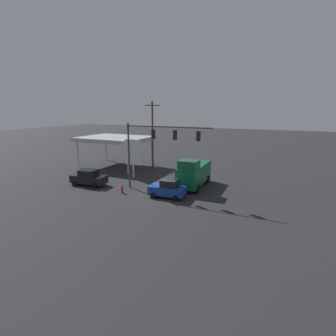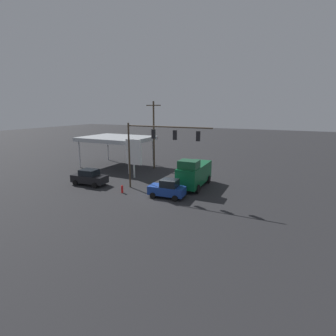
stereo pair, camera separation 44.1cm
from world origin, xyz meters
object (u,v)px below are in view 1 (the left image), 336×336
(price_sign, at_px, (133,153))
(fire_hydrant, at_px, (122,189))
(delivery_truck, at_px, (194,173))
(sedan_far, at_px, (89,178))
(traffic_signal_assembly, at_px, (157,141))
(utility_pole, at_px, (153,134))
(hatchback_crossing, at_px, (168,189))

(price_sign, height_order, fire_hydrant, price_sign)
(delivery_truck, height_order, sedan_far, delivery_truck)
(traffic_signal_assembly, height_order, fire_hydrant, traffic_signal_assembly)
(utility_pole, xyz_separation_m, sedan_far, (2.67, 11.40, -4.44))
(sedan_far, height_order, fire_hydrant, sedan_far)
(delivery_truck, xyz_separation_m, fire_hydrant, (6.35, 5.61, -1.26))
(fire_hydrant, bearing_deg, price_sign, -68.22)
(utility_pole, xyz_separation_m, hatchback_crossing, (-7.95, 11.33, -4.44))
(traffic_signal_assembly, bearing_deg, sedan_far, 9.12)
(price_sign, distance_m, sedan_far, 6.59)
(utility_pole, bearing_deg, traffic_signal_assembly, 121.00)
(sedan_far, xyz_separation_m, hatchback_crossing, (-10.62, -0.07, -0.00))
(delivery_truck, bearing_deg, traffic_signal_assembly, -44.34)
(sedan_far, xyz_separation_m, fire_hydrant, (-5.43, 0.79, -0.51))
(sedan_far, height_order, hatchback_crossing, hatchback_crossing)
(traffic_signal_assembly, bearing_deg, price_sign, -34.80)
(sedan_far, distance_m, fire_hydrant, 5.51)
(traffic_signal_assembly, distance_m, delivery_truck, 6.13)
(delivery_truck, bearing_deg, price_sign, -95.75)
(price_sign, bearing_deg, fire_hydrant, 111.78)
(price_sign, relative_size, hatchback_crossing, 1.32)
(price_sign, distance_m, fire_hydrant, 7.25)
(traffic_signal_assembly, relative_size, fire_hydrant, 11.31)
(utility_pole, xyz_separation_m, price_sign, (-0.30, 6.04, -2.01))
(utility_pole, height_order, fire_hydrant, utility_pole)
(utility_pole, bearing_deg, price_sign, 92.86)
(traffic_signal_assembly, xyz_separation_m, price_sign, (5.71, -3.97, -2.35))
(delivery_truck, relative_size, sedan_far, 1.52)
(hatchback_crossing, bearing_deg, fire_hydrant, 4.98)
(sedan_far, relative_size, hatchback_crossing, 1.15)
(fire_hydrant, bearing_deg, utility_pole, -77.24)
(delivery_truck, relative_size, fire_hydrant, 7.82)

